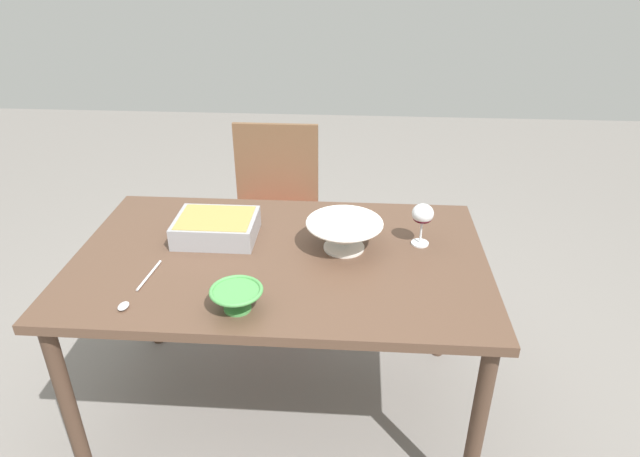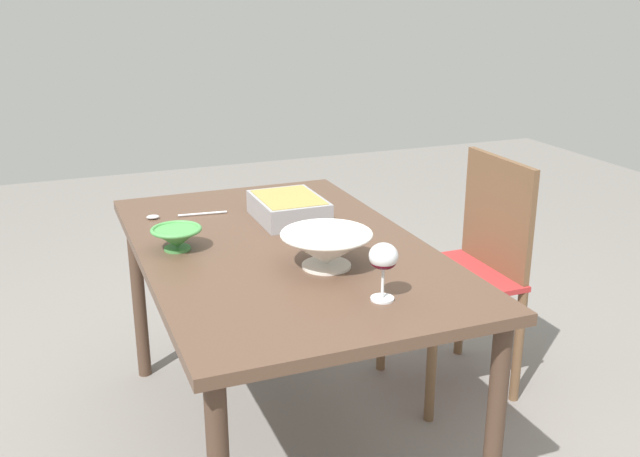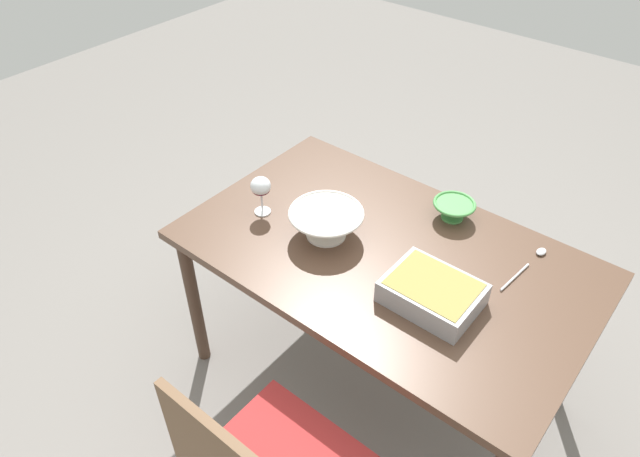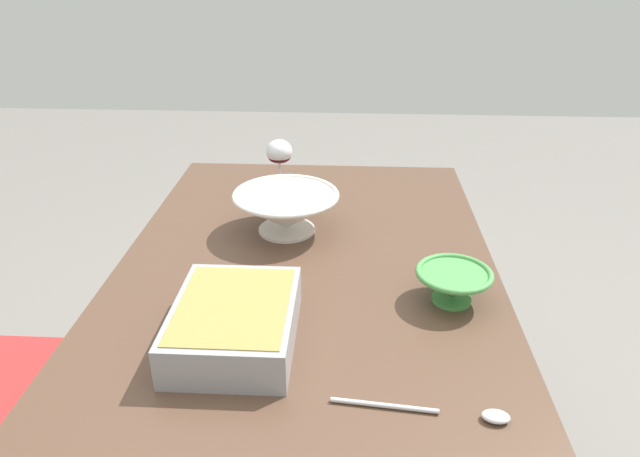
{
  "view_description": "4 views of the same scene",
  "coord_description": "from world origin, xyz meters",
  "px_view_note": "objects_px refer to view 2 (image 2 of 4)",
  "views": [
    {
      "loc": [
        -0.25,
        1.61,
        1.7
      ],
      "look_at": [
        -0.13,
        -0.1,
        0.78
      ],
      "focal_mm": 31.1,
      "sensor_mm": 36.0,
      "label": 1
    },
    {
      "loc": [
        -2.02,
        0.67,
        1.5
      ],
      "look_at": [
        -0.14,
        -0.07,
        0.81
      ],
      "focal_mm": 40.69,
      "sensor_mm": 36.0,
      "label": 2
    },
    {
      "loc": [
        0.76,
        -1.3,
        2.06
      ],
      "look_at": [
        -0.23,
        -0.08,
        0.76
      ],
      "focal_mm": 32.44,
      "sensor_mm": 36.0,
      "label": 3
    },
    {
      "loc": [
        1.12,
        0.1,
        1.39
      ],
      "look_at": [
        -0.19,
        0.02,
        0.75
      ],
      "focal_mm": 33.0,
      "sensor_mm": 36.0,
      "label": 4
    }
  ],
  "objects_px": {
    "mixing_bowl": "(326,248)",
    "serving_spoon": "(172,216)",
    "dining_table": "(282,267)",
    "casserole_dish": "(289,207)",
    "small_bowl": "(177,237)",
    "chair": "(470,263)",
    "wine_glass": "(383,260)"
  },
  "relations": [
    {
      "from": "mixing_bowl",
      "to": "serving_spoon",
      "type": "relative_size",
      "value": 0.95
    },
    {
      "from": "dining_table",
      "to": "chair",
      "type": "xyz_separation_m",
      "value": [
        0.14,
        -0.79,
        -0.15
      ]
    },
    {
      "from": "chair",
      "to": "wine_glass",
      "type": "bearing_deg",
      "value": 132.39
    },
    {
      "from": "chair",
      "to": "mixing_bowl",
      "type": "relative_size",
      "value": 3.36
    },
    {
      "from": "dining_table",
      "to": "small_bowl",
      "type": "xyz_separation_m",
      "value": [
        0.08,
        0.31,
        0.11
      ]
    },
    {
      "from": "chair",
      "to": "small_bowl",
      "type": "bearing_deg",
      "value": 92.74
    },
    {
      "from": "casserole_dish",
      "to": "dining_table",
      "type": "bearing_deg",
      "value": 155.94
    },
    {
      "from": "mixing_bowl",
      "to": "serving_spoon",
      "type": "xyz_separation_m",
      "value": [
        0.63,
        0.33,
        -0.05
      ]
    },
    {
      "from": "mixing_bowl",
      "to": "casserole_dish",
      "type": "bearing_deg",
      "value": -5.67
    },
    {
      "from": "dining_table",
      "to": "small_bowl",
      "type": "bearing_deg",
      "value": 74.86
    },
    {
      "from": "casserole_dish",
      "to": "small_bowl",
      "type": "relative_size",
      "value": 1.82
    },
    {
      "from": "casserole_dish",
      "to": "small_bowl",
      "type": "bearing_deg",
      "value": 110.75
    },
    {
      "from": "dining_table",
      "to": "small_bowl",
      "type": "relative_size",
      "value": 8.98
    },
    {
      "from": "serving_spoon",
      "to": "dining_table",
      "type": "bearing_deg",
      "value": -147.18
    },
    {
      "from": "casserole_dish",
      "to": "mixing_bowl",
      "type": "relative_size",
      "value": 1.07
    },
    {
      "from": "casserole_dish",
      "to": "small_bowl",
      "type": "xyz_separation_m",
      "value": [
        -0.16,
        0.42,
        -0.0
      ]
    },
    {
      "from": "wine_glass",
      "to": "mixing_bowl",
      "type": "distance_m",
      "value": 0.28
    },
    {
      "from": "chair",
      "to": "small_bowl",
      "type": "height_order",
      "value": "chair"
    },
    {
      "from": "wine_glass",
      "to": "serving_spoon",
      "type": "xyz_separation_m",
      "value": [
        0.9,
        0.38,
        -0.1
      ]
    },
    {
      "from": "casserole_dish",
      "to": "small_bowl",
      "type": "height_order",
      "value": "casserole_dish"
    },
    {
      "from": "dining_table",
      "to": "serving_spoon",
      "type": "distance_m",
      "value": 0.5
    },
    {
      "from": "wine_glass",
      "to": "small_bowl",
      "type": "xyz_separation_m",
      "value": [
        0.57,
        0.42,
        -0.07
      ]
    },
    {
      "from": "chair",
      "to": "casserole_dish",
      "type": "relative_size",
      "value": 3.14
    },
    {
      "from": "chair",
      "to": "wine_glass",
      "type": "height_order",
      "value": "chair"
    },
    {
      "from": "dining_table",
      "to": "serving_spoon",
      "type": "relative_size",
      "value": 5.02
    },
    {
      "from": "casserole_dish",
      "to": "serving_spoon",
      "type": "bearing_deg",
      "value": 65.56
    },
    {
      "from": "mixing_bowl",
      "to": "serving_spoon",
      "type": "bearing_deg",
      "value": 27.57
    },
    {
      "from": "wine_glass",
      "to": "chair",
      "type": "bearing_deg",
      "value": -47.61
    },
    {
      "from": "casserole_dish",
      "to": "mixing_bowl",
      "type": "height_order",
      "value": "mixing_bowl"
    },
    {
      "from": "dining_table",
      "to": "mixing_bowl",
      "type": "relative_size",
      "value": 5.27
    },
    {
      "from": "casserole_dish",
      "to": "serving_spoon",
      "type": "xyz_separation_m",
      "value": [
        0.17,
        0.37,
        -0.04
      ]
    },
    {
      "from": "chair",
      "to": "dining_table",
      "type": "bearing_deg",
      "value": 99.8
    }
  ]
}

